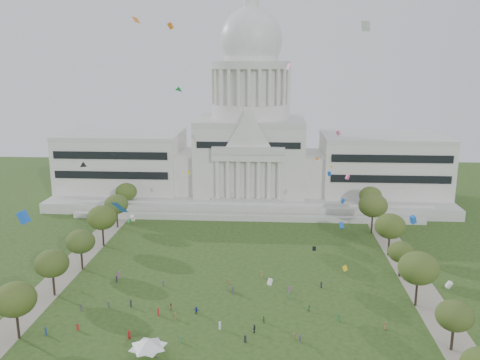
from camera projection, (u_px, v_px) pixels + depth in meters
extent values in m
plane|color=#2B471A|center=(226.00, 338.00, 108.16)|extent=(400.00, 400.00, 0.00)
cube|color=#BAB9AE|center=(250.00, 193.00, 219.42)|extent=(160.00, 60.00, 4.00)
cube|color=#BAB9AE|center=(246.00, 218.00, 187.59)|extent=(130.00, 3.00, 2.00)
cube|color=#BAB9AE|center=(248.00, 208.00, 195.02)|extent=(140.00, 3.00, 5.00)
cube|color=silver|center=(123.00, 162.00, 218.91)|extent=(50.00, 34.00, 22.00)
cube|color=silver|center=(382.00, 165.00, 212.03)|extent=(50.00, 34.00, 22.00)
cube|color=silver|center=(187.00, 171.00, 215.90)|extent=(12.00, 26.00, 16.00)
cube|color=silver|center=(314.00, 172.00, 212.53)|extent=(12.00, 26.00, 16.00)
cube|color=silver|center=(250.00, 157.00, 214.78)|extent=(44.00, 38.00, 28.00)
cube|color=silver|center=(248.00, 158.00, 194.62)|extent=(28.00, 3.00, 2.40)
cube|color=black|center=(111.00, 165.00, 201.74)|extent=(46.00, 0.40, 11.00)
cube|color=black|center=(391.00, 169.00, 194.87)|extent=(46.00, 0.40, 11.00)
cylinder|color=silver|center=(251.00, 111.00, 210.34)|extent=(32.00, 32.00, 6.00)
cylinder|color=silver|center=(251.00, 86.00, 208.05)|extent=(28.00, 28.00, 14.00)
cylinder|color=#BAB9AE|center=(251.00, 65.00, 206.11)|extent=(32.40, 32.40, 3.00)
cylinder|color=silver|center=(251.00, 51.00, 204.85)|extent=(22.00, 22.00, 8.00)
ellipsoid|color=silver|center=(251.00, 41.00, 203.93)|extent=(25.00, 25.00, 26.20)
cylinder|color=silver|center=(251.00, 5.00, 200.84)|extent=(6.00, 6.00, 5.00)
cube|color=gray|center=(64.00, 274.00, 140.30)|extent=(8.00, 160.00, 0.04)
cube|color=gray|center=(417.00, 284.00, 134.30)|extent=(8.00, 160.00, 0.04)
cylinder|color=black|center=(18.00, 326.00, 107.38)|extent=(0.56, 0.56, 5.75)
ellipsoid|color=#3D521A|center=(15.00, 299.00, 105.98)|extent=(8.86, 8.86, 7.25)
cylinder|color=black|center=(452.00, 339.00, 103.01)|extent=(0.56, 0.56, 4.92)
ellipsoid|color=#36471B|center=(455.00, 316.00, 101.81)|extent=(7.58, 7.58, 6.20)
cylinder|color=black|center=(54.00, 285.00, 127.16)|extent=(0.56, 0.56, 5.47)
ellipsoid|color=#334718|center=(52.00, 263.00, 125.83)|extent=(8.42, 8.42, 6.89)
cylinder|color=black|center=(416.00, 294.00, 121.63)|extent=(0.56, 0.56, 6.20)
ellipsoid|color=#3A521B|center=(418.00, 268.00, 120.12)|extent=(9.55, 9.55, 7.82)
cylinder|color=black|center=(82.00, 260.00, 143.26)|extent=(0.56, 0.56, 5.27)
ellipsoid|color=#33481B|center=(80.00, 242.00, 141.98)|extent=(8.12, 8.12, 6.65)
cylinder|color=black|center=(400.00, 269.00, 138.36)|extent=(0.56, 0.56, 4.56)
ellipsoid|color=#324717|center=(401.00, 252.00, 137.26)|extent=(7.01, 7.01, 5.74)
cylinder|color=black|center=(103.00, 237.00, 161.15)|extent=(0.56, 0.56, 6.03)
ellipsoid|color=#394E18|center=(102.00, 218.00, 159.68)|extent=(9.29, 9.29, 7.60)
cylinder|color=black|center=(389.00, 246.00, 153.29)|extent=(0.56, 0.56, 5.97)
ellipsoid|color=#3A4D19|center=(390.00, 226.00, 151.84)|extent=(9.19, 9.19, 7.52)
cylinder|color=black|center=(117.00, 220.00, 179.35)|extent=(0.56, 0.56, 5.41)
ellipsoid|color=#364D1D|center=(116.00, 204.00, 178.04)|extent=(8.33, 8.33, 6.81)
cylinder|color=black|center=(372.00, 224.00, 172.90)|extent=(0.56, 0.56, 6.37)
ellipsoid|color=#3F4E1E|center=(373.00, 205.00, 171.35)|extent=(9.82, 9.82, 8.03)
cylinder|color=black|center=(127.00, 206.00, 197.07)|extent=(0.56, 0.56, 5.32)
ellipsoid|color=#344E17|center=(126.00, 192.00, 195.78)|extent=(8.19, 8.19, 6.70)
cylinder|color=black|center=(370.00, 211.00, 190.27)|extent=(0.56, 0.56, 5.47)
ellipsoid|color=#40511D|center=(370.00, 196.00, 188.95)|extent=(8.42, 8.42, 6.89)
cylinder|color=#4C4C4C|center=(132.00, 360.00, 98.15)|extent=(0.12, 0.12, 2.30)
cylinder|color=#4C4C4C|center=(139.00, 345.00, 103.16)|extent=(0.12, 0.12, 2.30)
cylinder|color=#4C4C4C|center=(164.00, 346.00, 102.83)|extent=(0.12, 0.12, 2.30)
cube|color=white|center=(148.00, 347.00, 100.21)|extent=(7.01, 7.01, 0.18)
pyramid|color=white|center=(148.00, 343.00, 99.98)|extent=(9.81, 9.81, 1.84)
imported|color=olive|center=(385.00, 326.00, 111.16)|extent=(0.84, 1.02, 1.79)
imported|color=#33723F|center=(309.00, 308.00, 119.37)|extent=(0.85, 0.71, 1.51)
imported|color=#4C4C51|center=(300.00, 338.00, 106.01)|extent=(1.18, 1.41, 1.94)
imported|color=#26262B|center=(254.00, 329.00, 109.90)|extent=(1.01, 1.28, 1.93)
imported|color=navy|center=(196.00, 310.00, 118.15)|extent=(1.74, 1.19, 1.75)
imported|color=olive|center=(171.00, 307.00, 119.76)|extent=(1.06, 0.99, 1.86)
imported|color=olive|center=(294.00, 336.00, 107.47)|extent=(0.85, 1.05, 1.44)
imported|color=#33723F|center=(264.00, 320.00, 114.04)|extent=(0.65, 1.03, 1.64)
cube|color=#B21E1E|center=(78.00, 327.00, 110.87)|extent=(0.48, 0.46, 1.55)
cube|color=#26262B|center=(245.00, 339.00, 106.13)|extent=(0.51, 0.46, 1.64)
cube|color=#26262B|center=(321.00, 285.00, 131.75)|extent=(0.46, 0.35, 1.56)
cube|color=#4C4C51|center=(109.00, 305.00, 121.22)|extent=(0.33, 0.44, 1.49)
cube|color=#26262B|center=(117.00, 279.00, 135.00)|extent=(0.32, 0.49, 1.78)
cube|color=navy|center=(46.00, 331.00, 109.01)|extent=(0.46, 0.56, 1.81)
cube|color=#4C4C51|center=(163.00, 283.00, 132.56)|extent=(0.50, 0.49, 1.64)
cube|color=#33723F|center=(82.00, 289.00, 129.14)|extent=(0.38, 0.47, 1.56)
cube|color=#33723F|center=(181.00, 339.00, 106.09)|extent=(0.40, 0.47, 1.51)
cube|color=#994C8C|center=(290.00, 290.00, 128.95)|extent=(0.53, 0.46, 1.69)
cube|color=#33723F|center=(289.00, 295.00, 126.02)|extent=(0.30, 0.44, 1.53)
cube|color=#33723F|center=(339.00, 318.00, 114.66)|extent=(0.60, 0.58, 1.94)
cube|color=olive|center=(229.00, 282.00, 133.61)|extent=(0.37, 0.45, 1.45)
cube|color=#B21E1E|center=(129.00, 335.00, 107.48)|extent=(0.59, 0.52, 1.90)
cube|color=silver|center=(220.00, 325.00, 111.33)|extent=(0.52, 0.36, 1.82)
cube|color=olive|center=(175.00, 316.00, 115.68)|extent=(0.35, 0.48, 1.64)
cube|color=#4C4C51|center=(233.00, 290.00, 128.38)|extent=(0.51, 0.58, 1.88)
cube|color=olive|center=(262.00, 274.00, 137.90)|extent=(0.41, 0.54, 1.84)
cube|color=#B21E1E|center=(158.00, 312.00, 117.44)|extent=(0.50, 0.58, 1.86)
cube|color=#4C4C51|center=(81.00, 308.00, 119.63)|extent=(0.50, 0.44, 1.60)
cube|color=#26262B|center=(131.00, 304.00, 121.33)|extent=(0.51, 0.56, 1.81)
cube|color=#994C8C|center=(119.00, 275.00, 137.73)|extent=(0.45, 0.56, 1.83)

